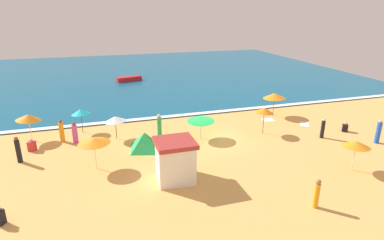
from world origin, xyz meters
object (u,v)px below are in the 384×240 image
Objects in this scene: beach_umbrella_7 at (274,96)px; lifeguard_cabana at (175,160)px; beachgoer_5 at (18,150)px; small_boat_0 at (129,79)px; beach_tent at (145,141)px; beach_umbrella_0 at (28,117)px; beach_umbrella_1 at (94,141)px; beachgoer_3 at (159,126)px; beach_umbrella_4 at (264,110)px; beachgoer_9 at (345,127)px; beachgoer_0 at (317,194)px; beachgoer_7 at (378,132)px; beach_umbrella_6 at (81,112)px; beach_umbrella_3 at (356,144)px; beachgoer_6 at (0,216)px; beachgoer_4 at (62,131)px; beach_umbrella_5 at (115,119)px; beachgoer_8 at (32,146)px; beachgoer_1 at (323,128)px; beach_umbrella_2 at (201,119)px; beachgoer_2 at (75,133)px.

lifeguard_cabana is at bearing -143.38° from beach_umbrella_7.
small_boat_0 is (9.88, 22.86, -0.48)m from beachgoer_5.
small_boat_0 is (1.53, 23.30, -0.26)m from beach_tent.
beach_umbrella_7 is at bearing 9.48° from beachgoer_5.
small_boat_0 is (9.70, 19.03, -1.50)m from beach_umbrella_0.
beach_umbrella_1 is (-4.52, 2.84, 0.64)m from lifeguard_cabana.
beach_umbrella_7 is 1.54× the size of beachgoer_3.
beach_tent is (-9.78, -0.27, -1.33)m from beach_umbrella_4.
lifeguard_cabana is 15.90m from beachgoer_9.
beach_umbrella_4 is 1.39× the size of beachgoer_0.
beachgoer_7 is at bearing -77.68° from beachgoer_9.
beach_umbrella_4 is 14.93m from beach_umbrella_6.
beachgoer_0 is 18.64m from beachgoer_5.
beachgoer_7 is (9.88, 5.69, 0.07)m from beachgoer_0.
beach_umbrella_1 is 13.28m from beachgoer_0.
lifeguard_cabana is at bearing 168.68° from beach_umbrella_3.
beachgoer_6 is at bearing -87.07° from beachgoer_5.
beach_umbrella_4 reaches higher than beach_umbrella_0.
beach_umbrella_6 is at bearing 48.68° from beachgoer_5.
beachgoer_0 is 0.90× the size of beachgoer_4.
beachgoer_4 is at bearing 48.77° from beachgoer_5.
beach_tent is 12.16m from beachgoer_0.
beach_umbrella_5 is at bearing 126.08° from beachgoer_0.
beach_umbrella_3 is 2.61× the size of beachgoer_9.
small_boat_0 is at bearing 66.62° from beachgoer_5.
beachgoer_6 is at bearing -153.46° from beach_umbrella_7.
beachgoer_8 is 23.07m from small_boat_0.
beach_umbrella_3 is 1.15× the size of beachgoer_3.
beachgoer_8 is (0.14, 8.69, -0.05)m from beachgoer_6.
beach_tent is at bearing -162.84° from beach_umbrella_7.
beach_umbrella_3 is 0.89× the size of beach_umbrella_5.
beachgoer_5 is 6.93m from beachgoer_6.
beachgoer_0 is 11.40m from beachgoer_7.
beachgoer_1 is 3.94m from beachgoer_7.
beach_umbrella_5 is (-6.37, 1.91, -0.02)m from beach_umbrella_2.
beachgoer_3 is at bearing -12.91° from beach_umbrella_0.
beach_umbrella_7 is 6.15m from beachgoer_1.
beachgoer_0 is at bearing -12.23° from beachgoer_6.
beach_umbrella_2 is 4.72m from beach_tent.
beachgoer_0 is 19.29m from beachgoer_8.
beachgoer_2 reaches higher than small_boat_0.
beach_tent is at bearing -15.81° from beachgoer_8.
beach_umbrella_4 is 1.32× the size of beachgoer_2.
beach_umbrella_5 is at bearing -174.91° from beach_umbrella_7.
small_boat_0 is (9.53, 29.76, -0.03)m from beachgoer_6.
beachgoer_0 is 15.60m from beachgoer_6.
beachgoer_3 is 0.53× the size of small_boat_0.
beach_umbrella_1 reaches higher than small_boat_0.
beach_umbrella_7 reaches higher than beachgoer_9.
beach_umbrella_5 is (-11.60, 2.41, -0.35)m from beach_umbrella_4.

